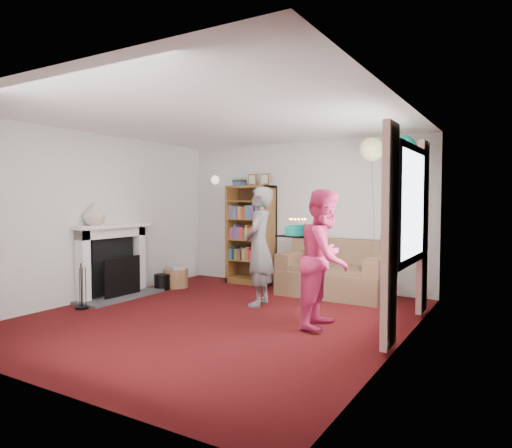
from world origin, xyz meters
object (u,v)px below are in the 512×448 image
Objects in this scene: bookcase at (252,235)px; sofa at (335,274)px; person_striped at (259,246)px; person_magenta at (325,258)px; birthday_cake at (298,231)px.

bookcase is 1.78m from sofa.
person_striped is 1.04× the size of person_magenta.
person_striped is 4.43× the size of birthday_cake.
person_striped is at bearing 147.24° from birthday_cake.
bookcase is 2.98m from person_magenta.
person_magenta is 4.27× the size of birthday_cake.
birthday_cake is at bearing -83.47° from sofa.
person_magenta reaches higher than birthday_cake.
birthday_cake is (0.87, -0.56, 0.28)m from person_striped.
person_magenta is at bearing -41.86° from bookcase.
sofa is 4.34× the size of birthday_cake.
sofa is at bearing 12.54° from person_magenta.
person_striped is (0.98, -1.42, -0.02)m from bookcase.
birthday_cake is at bearing 84.86° from person_magenta.
bookcase reaches higher than birthday_cake.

